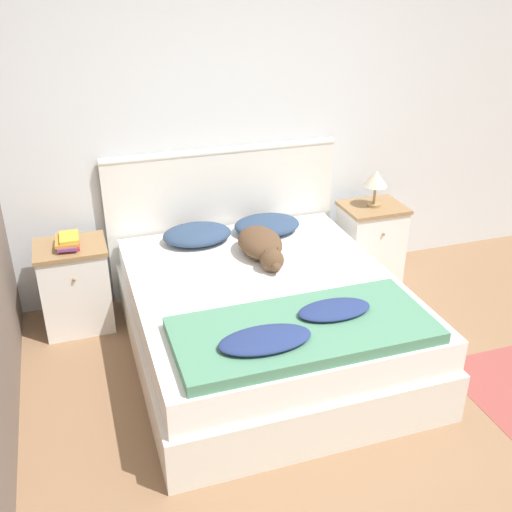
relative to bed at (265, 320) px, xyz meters
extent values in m
plane|color=#896647|center=(0.00, -1.05, -0.26)|extent=(16.00, 16.00, 0.00)
cube|color=silver|center=(0.00, 1.08, 1.01)|extent=(9.00, 0.06, 2.55)
cube|color=silver|center=(0.00, 0.00, -0.10)|extent=(1.71, 1.97, 0.32)
cube|color=white|center=(0.00, 0.00, 0.17)|extent=(1.65, 1.91, 0.22)
cube|color=silver|center=(0.00, 1.01, 0.29)|extent=(1.79, 0.04, 1.11)
cylinder|color=silver|center=(0.00, 1.01, 0.85)|extent=(1.79, 0.06, 0.06)
cube|color=white|center=(-1.16, 0.75, 0.04)|extent=(0.46, 0.37, 0.61)
cube|color=#937047|center=(-1.16, 0.75, 0.36)|extent=(0.48, 0.40, 0.03)
sphere|color=#937047|center=(-1.16, 0.55, 0.21)|extent=(0.02, 0.02, 0.02)
cube|color=white|center=(1.16, 0.75, 0.04)|extent=(0.46, 0.37, 0.61)
cube|color=#937047|center=(1.16, 0.75, 0.36)|extent=(0.48, 0.40, 0.03)
sphere|color=#937047|center=(1.16, 0.55, 0.21)|extent=(0.02, 0.02, 0.02)
ellipsoid|color=navy|center=(-0.27, 0.75, 0.33)|extent=(0.50, 0.38, 0.11)
ellipsoid|color=navy|center=(0.27, 0.75, 0.33)|extent=(0.50, 0.38, 0.11)
cube|color=#4C8466|center=(0.00, -0.62, 0.31)|extent=(1.43, 0.64, 0.07)
ellipsoid|color=navy|center=(-0.25, -0.71, 0.36)|extent=(0.50, 0.26, 0.06)
ellipsoid|color=navy|center=(0.21, -0.55, 0.36)|extent=(0.43, 0.22, 0.05)
ellipsoid|color=brown|center=(0.10, 0.41, 0.36)|extent=(0.29, 0.43, 0.18)
sphere|color=brown|center=(0.10, 0.15, 0.35)|extent=(0.16, 0.16, 0.16)
ellipsoid|color=brown|center=(0.10, 0.09, 0.34)|extent=(0.07, 0.09, 0.06)
cone|color=brown|center=(0.05, 0.17, 0.41)|extent=(0.05, 0.05, 0.06)
cone|color=brown|center=(0.14, 0.17, 0.41)|extent=(0.05, 0.05, 0.06)
ellipsoid|color=brown|center=(0.14, 0.59, 0.31)|extent=(0.15, 0.20, 0.06)
cube|color=#AD2D28|center=(-1.16, 0.72, 0.38)|extent=(0.14, 0.19, 0.02)
cube|color=#703D7F|center=(-1.16, 0.71, 0.40)|extent=(0.15, 0.23, 0.02)
cube|color=orange|center=(-1.17, 0.73, 0.43)|extent=(0.16, 0.22, 0.02)
cube|color=gold|center=(-1.15, 0.72, 0.45)|extent=(0.13, 0.20, 0.02)
cylinder|color=#9E7A4C|center=(1.16, 0.75, 0.38)|extent=(0.11, 0.11, 0.02)
cylinder|color=#9E7A4C|center=(1.16, 0.75, 0.47)|extent=(0.02, 0.02, 0.14)
cone|color=beige|center=(1.16, 0.75, 0.60)|extent=(0.18, 0.18, 0.13)
camera|label=1|loc=(-1.10, -3.13, 2.14)|focal=42.00mm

